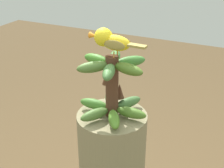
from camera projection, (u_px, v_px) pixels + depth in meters
banana_bunch at (112, 87)px, 1.18m from camera, size 0.28×0.26×0.24m
perched_bird at (110, 40)px, 1.12m from camera, size 0.22×0.07×0.10m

